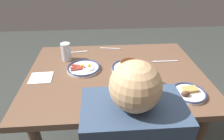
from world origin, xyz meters
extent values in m
cube|color=brown|center=(0.00, 0.00, 0.72)|extent=(1.24, 0.94, 0.04)
cylinder|color=brown|center=(-0.51, -0.36, 0.35)|extent=(0.07, 0.07, 0.70)
cylinder|color=brown|center=(0.51, -0.36, 0.35)|extent=(0.07, 0.07, 0.70)
cylinder|color=white|center=(0.23, -0.06, 0.75)|extent=(0.24, 0.24, 0.01)
torus|color=navy|center=(0.23, -0.06, 0.76)|extent=(0.24, 0.24, 0.01)
cylinder|color=white|center=(0.19, -0.04, 0.76)|extent=(0.07, 0.07, 0.01)
sphere|color=yellow|center=(0.19, -0.06, 0.77)|extent=(0.03, 0.03, 0.03)
cylinder|color=white|center=(0.25, -0.06, 0.76)|extent=(0.06, 0.06, 0.01)
sphere|color=yellow|center=(0.25, -0.07, 0.77)|extent=(0.02, 0.02, 0.02)
cube|color=#9E352A|center=(0.28, -0.08, 0.76)|extent=(0.09, 0.04, 0.01)
cube|color=#A23B2E|center=(0.28, -0.06, 0.76)|extent=(0.10, 0.03, 0.01)
cube|color=maroon|center=(0.28, -0.03, 0.76)|extent=(0.09, 0.04, 0.01)
cylinder|color=white|center=(-0.10, -0.03, 0.75)|extent=(0.26, 0.26, 0.01)
torus|color=navy|center=(-0.10, -0.03, 0.76)|extent=(0.25, 0.25, 0.01)
cylinder|color=tan|center=(-0.10, -0.03, 0.76)|extent=(0.14, 0.14, 0.01)
cylinder|color=#D9984F|center=(-0.10, -0.03, 0.77)|extent=(0.14, 0.14, 0.01)
cylinder|color=gold|center=(-0.10, -0.03, 0.79)|extent=(0.14, 0.14, 0.01)
cylinder|color=tan|center=(-0.10, -0.03, 0.80)|extent=(0.14, 0.14, 0.01)
cylinder|color=#4C2814|center=(-0.10, -0.03, 0.81)|extent=(0.13, 0.13, 0.00)
cylinder|color=white|center=(-0.41, 0.28, 0.75)|extent=(0.20, 0.20, 0.01)
torus|color=navy|center=(-0.41, 0.28, 0.76)|extent=(0.20, 0.20, 0.01)
cube|color=tan|center=(-0.43, 0.26, 0.76)|extent=(0.10, 0.07, 0.02)
ellipsoid|color=brown|center=(-0.38, 0.30, 0.77)|extent=(0.03, 0.03, 0.03)
ellipsoid|color=brown|center=(-0.37, 0.31, 0.77)|extent=(0.04, 0.03, 0.03)
ellipsoid|color=brown|center=(-0.38, 0.31, 0.77)|extent=(0.04, 0.03, 0.03)
ellipsoid|color=brown|center=(-0.38, 0.31, 0.77)|extent=(0.04, 0.03, 0.03)
cylinder|color=#BF4C47|center=(-0.22, 0.19, 0.78)|extent=(0.08, 0.08, 0.09)
torus|color=#BF4C47|center=(-0.24, 0.16, 0.78)|extent=(0.04, 0.06, 0.06)
cylinder|color=brown|center=(-0.22, 0.19, 0.81)|extent=(0.07, 0.07, 0.01)
cylinder|color=silver|center=(0.37, -0.21, 0.81)|extent=(0.07, 0.07, 0.14)
cylinder|color=black|center=(0.37, -0.21, 0.79)|extent=(0.07, 0.07, 0.10)
cube|color=white|center=(0.52, 0.04, 0.74)|extent=(0.16, 0.15, 0.00)
cube|color=silver|center=(-0.40, -0.13, 0.74)|extent=(0.20, 0.01, 0.01)
cube|color=silver|center=(-0.31, -0.14, 0.75)|extent=(0.03, 0.00, 0.00)
cube|color=silver|center=(-0.31, -0.13, 0.75)|extent=(0.03, 0.00, 0.00)
cube|color=silver|center=(-0.31, -0.12, 0.75)|extent=(0.03, 0.00, 0.00)
cube|color=silver|center=(-0.31, -0.12, 0.75)|extent=(0.03, 0.00, 0.00)
cube|color=silver|center=(0.01, -0.40, 0.74)|extent=(0.18, 0.04, 0.01)
cube|color=silver|center=(0.09, -0.42, 0.75)|extent=(0.03, 0.01, 0.00)
cube|color=silver|center=(0.09, -0.41, 0.75)|extent=(0.03, 0.01, 0.00)
cube|color=silver|center=(0.09, -0.40, 0.75)|extent=(0.03, 0.01, 0.00)
cube|color=silver|center=(0.09, -0.40, 0.75)|extent=(0.03, 0.01, 0.00)
cube|color=silver|center=(0.34, -0.34, 0.74)|extent=(0.19, 0.04, 0.01)
cube|color=silver|center=(0.26, -0.35, 0.74)|extent=(0.09, 0.03, 0.00)
sphere|color=#DDB07F|center=(0.00, 0.67, 1.11)|extent=(0.17, 0.17, 0.17)
cylinder|color=#E2A98C|center=(-0.05, 0.49, 0.78)|extent=(0.07, 0.07, 0.26)
camera|label=1|loc=(0.11, 1.16, 1.48)|focal=30.88mm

